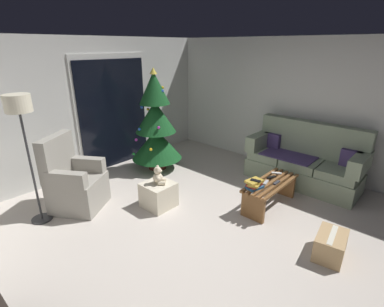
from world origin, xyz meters
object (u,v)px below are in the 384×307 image
Objects in this scene: cell_phone at (256,180)px; christmas_tree at (156,126)px; remote_silver at (266,183)px; coffee_table at (270,190)px; remote_black at (271,177)px; ottoman at (159,195)px; book_stack at (254,184)px; teddy_bear_cream at (158,176)px; cardboard_box_taped_mid_floor at (331,245)px; remote_graphite at (277,183)px; armchair at (74,183)px; remote_white at (277,173)px; floor_lamp at (20,117)px; couch at (304,162)px.

cell_phone is 0.07× the size of christmas_tree.
coffee_table is at bearing -124.05° from remote_silver.
remote_black is 0.35× the size of ottoman.
teddy_bear_cream is at bearing 123.65° from book_stack.
ottoman is (-1.28, 1.20, -0.23)m from remote_black.
remote_black is 1.36m from cardboard_box_taped_mid_floor.
book_stack is at bearing 166.96° from coffee_table.
armchair is (-2.01, 2.27, -0.02)m from remote_graphite.
remote_graphite is 0.35m from remote_white.
remote_graphite is 0.55× the size of teddy_bear_cream.
book_stack is at bearing -44.67° from floor_lamp.
coffee_table is 2.50× the size of ottoman.
floor_lamp is (-3.68, 2.27, 1.11)m from couch.
book_stack is 1.23m from cardboard_box_taped_mid_floor.
christmas_tree is 1.74× the size of armchair.
coffee_table is 0.37m from remote_white.
christmas_tree is (-0.08, 2.36, 0.45)m from remote_silver.
book_stack is (-1.51, 0.12, 0.08)m from couch.
christmas_tree is (0.18, 2.32, 0.40)m from book_stack.
coffee_table is 1.22m from cardboard_box_taped_mid_floor.
remote_black reaches higher than coffee_table.
teddy_bear_cream is at bearing 104.08° from cardboard_box_taped_mid_floor.
armchair reaches higher than teddy_bear_cream.
floor_lamp reaches higher than book_stack.
coffee_table is at bearing -171.78° from remote_graphite.
armchair is at bearing 128.11° from book_stack.
christmas_tree is 2.44m from floor_lamp.
coffee_table is at bearing 137.61° from remote_black.
couch is 12.44× the size of remote_white.
floor_lamp is 2.13m from ottoman.
cardboard_box_taped_mid_floor is at bearing -96.22° from christmas_tree.
ottoman is at bearing 68.81° from remote_black.
remote_graphite is 0.08× the size of christmas_tree.
remote_white is 0.30× the size of cardboard_box_taped_mid_floor.
remote_white is (-0.83, 0.12, 0.02)m from couch.
floor_lamp is at bearing -175.84° from christmas_tree.
cell_phone reaches higher than coffee_table.
floor_lamp is (-2.53, 2.31, 1.08)m from remote_graphite.
armchair is (-2.13, 2.12, -0.02)m from remote_black.
cardboard_box_taped_mid_floor is at bearing -155.39° from remote_white.
remote_white is at bearing -7.57° from cell_phone.
teddy_bear_cream is at bearing 68.84° from remote_black.
coffee_table is at bearing 177.94° from couch.
ottoman is (1.38, -0.96, -1.31)m from floor_lamp.
ottoman is (-1.47, 1.19, -0.23)m from remote_white.
armchair reaches higher than ottoman.
armchair reaches higher than coffee_table.
floor_lamp reaches higher than couch.
teddy_bear_cream is (-1.27, 1.20, 0.08)m from remote_black.
ottoman is at bearing 132.03° from teddy_bear_cream.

